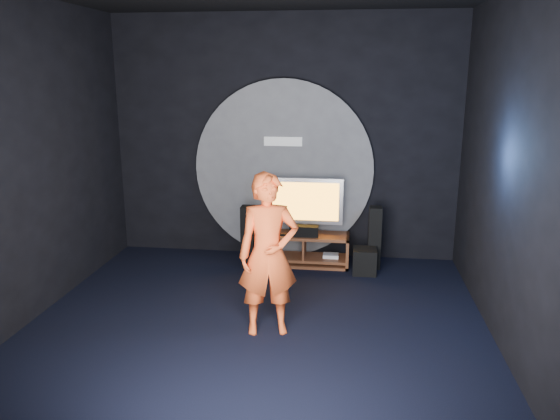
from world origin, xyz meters
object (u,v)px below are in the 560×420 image
Objects in this scene: media_console at (305,251)px; subwoofer at (365,261)px; tower_speaker_right at (375,238)px; tv at (305,203)px; player at (268,255)px; tower_speaker_left at (248,237)px.

media_console reaches higher than subwoofer.
subwoofer is at bearing -118.60° from tower_speaker_right.
tower_speaker_right is (0.98, -0.07, -0.45)m from tv.
tv is at bearing 96.49° from media_console.
player is (-1.05, -1.87, 0.68)m from subwoofer.
tower_speaker_right is 0.39m from subwoofer.
player reaches higher than tower_speaker_right.
tv reaches higher than tower_speaker_left.
tv is at bearing 159.37° from subwoofer.
subwoofer is 2.25m from player.
tv is 0.93m from tower_speaker_left.
tower_speaker_right is at bearing -0.40° from media_console.
tower_speaker_left and tower_speaker_right have the same top height.
tv is 1.08m from tower_speaker_right.
media_console is at bearing 13.57° from tower_speaker_left.
player is at bearing -73.16° from tower_speaker_left.
player reaches higher than media_console.
tower_speaker_right is at bearing 47.30° from player.
media_console is 2.23m from player.
subwoofer is (0.85, -0.32, -0.71)m from tv.
media_console is 1.44× the size of tower_speaker_left.
tv is 2.19m from player.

